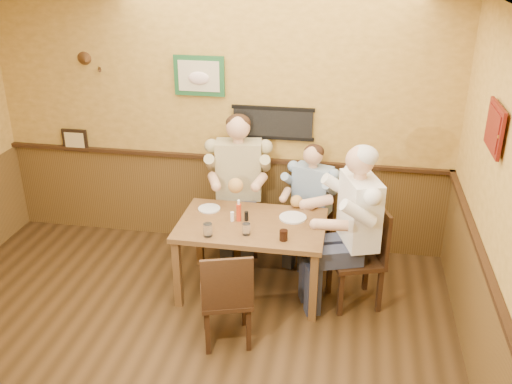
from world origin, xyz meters
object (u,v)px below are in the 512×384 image
chair_near_side (226,294)px  salt_shaker (232,217)px  chair_back_left (239,209)px  cola_tumbler (284,235)px  chair_right_end (356,257)px  pepper_shaker (246,216)px  chair_back_right (311,222)px  diner_blue_polo (312,207)px  hot_sauce_bottle (239,211)px  diner_tan_shirt (239,192)px  water_glass_mid (246,229)px  diner_white_elder (357,236)px  dining_table (252,231)px  water_glass_left (208,230)px

chair_near_side → salt_shaker: bearing=-99.2°
chair_back_left → cola_tumbler: chair_back_left is taller
chair_right_end → pepper_shaker: 1.10m
chair_back_right → cola_tumbler: size_ratio=8.25×
chair_near_side → diner_blue_polo: size_ratio=0.80×
salt_shaker → chair_right_end: bearing=-2.2°
hot_sauce_bottle → diner_tan_shirt: bearing=101.5°
water_glass_mid → diner_white_elder: bearing=11.2°
chair_back_right → diner_tan_shirt: diner_tan_shirt is taller
dining_table → cola_tumbler: bearing=-39.3°
water_glass_left → diner_blue_polo: bearing=52.6°
cola_tumbler → dining_table: bearing=140.7°
cola_tumbler → hot_sauce_bottle: (-0.47, 0.31, 0.05)m
water_glass_mid → pepper_shaker: 0.28m
chair_back_right → diner_blue_polo: (0.00, 0.00, 0.17)m
chair_back_left → diner_blue_polo: (0.79, 0.02, 0.08)m
water_glass_left → cola_tumbler: water_glass_left is taller
chair_back_left → diner_white_elder: diner_white_elder is taller
chair_near_side → water_glass_mid: (0.07, 0.56, 0.34)m
diner_blue_polo → water_glass_mid: (-0.52, -1.03, 0.22)m
dining_table → diner_tan_shirt: diner_tan_shirt is taller
water_glass_left → chair_right_end: bearing=12.2°
diner_blue_polo → water_glass_left: size_ratio=9.28×
hot_sauce_bottle → salt_shaker: (-0.06, -0.02, -0.05)m
dining_table → chair_right_end: size_ratio=1.39×
water_glass_left → chair_near_side: bearing=-60.2°
chair_near_side → pepper_shaker: 0.90m
water_glass_mid → salt_shaker: water_glass_mid is taller
diner_blue_polo → hot_sauce_bottle: size_ratio=5.93×
hot_sauce_bottle → diner_blue_polo: bearing=50.1°
water_glass_left → diner_white_elder: bearing=12.2°
water_glass_left → salt_shaker: size_ratio=1.35×
chair_near_side → salt_shaker: chair_near_side is taller
pepper_shaker → diner_white_elder: bearing=-4.2°
chair_right_end → chair_near_side: bearing=-74.1°
cola_tumbler → pepper_shaker: size_ratio=1.04×
water_glass_mid → cola_tumbler: 0.35m
diner_tan_shirt → diner_blue_polo: bearing=-6.5°
chair_back_right → salt_shaker: bearing=-112.6°
diner_white_elder → cola_tumbler: size_ratio=14.60×
chair_back_right → water_glass_left: bearing=-108.1°
diner_tan_shirt → diner_white_elder: size_ratio=0.99×
chair_right_end → diner_tan_shirt: (-1.28, 0.81, 0.21)m
chair_back_left → diner_blue_polo: size_ratio=0.86×
chair_back_left → hot_sauce_bottle: chair_back_left is taller
chair_near_side → water_glass_mid: size_ratio=8.42×
chair_back_right → chair_near_side: bearing=-91.0°
pepper_shaker → hot_sauce_bottle: bearing=-168.6°
diner_tan_shirt → pepper_shaker: 0.77m
chair_near_side → hot_sauce_bottle: size_ratio=4.74×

